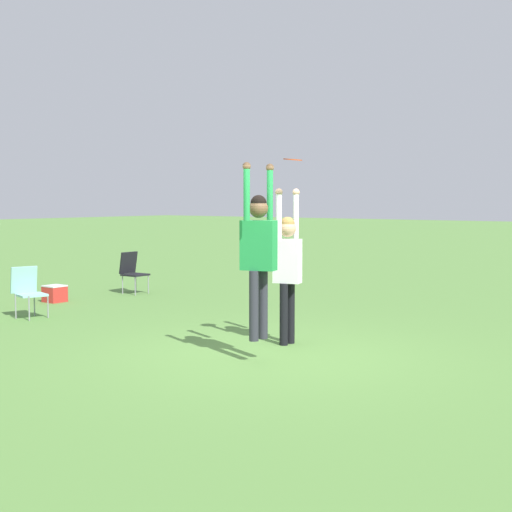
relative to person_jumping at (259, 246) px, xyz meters
name	(u,v)px	position (x,y,z in m)	size (l,w,h in m)	color
ground_plane	(268,355)	(0.37, 0.12, -1.49)	(120.00, 120.00, 0.00)	#56843D
person_jumping	(259,246)	(0.00, 0.00, 0.00)	(0.59, 0.48, 2.26)	#2D2D38
person_defending	(287,262)	(1.11, 0.31, -0.30)	(0.53, 0.42, 2.23)	black
frisbee	(293,160)	(0.78, 0.00, 1.12)	(0.25, 0.25, 0.04)	#E04C23
camping_chair_0	(28,288)	(0.27, 5.25, -0.97)	(0.57, 0.61, 0.90)	gray
camping_chair_1	(132,269)	(3.63, 6.19, -0.96)	(0.48, 0.52, 0.92)	gray
cooler_box	(55,294)	(1.76, 6.47, -1.32)	(0.38, 0.39, 0.34)	red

